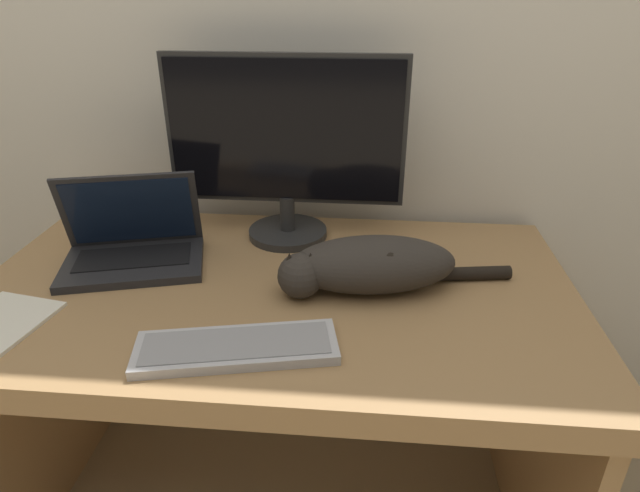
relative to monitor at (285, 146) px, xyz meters
The scene contains 6 objects.
wall_back 0.38m from the monitor, 88.07° to the left, with size 6.40×0.06×2.60m.
desk 0.48m from the monitor, 88.61° to the right, with size 1.38×0.78×0.72m.
monitor is the anchor object (origin of this frame).
laptop 0.45m from the monitor, 151.76° to the right, with size 0.37×0.29×0.22m.
external_keyboard 0.57m from the monitor, 92.53° to the right, with size 0.40×0.20×0.02m.
cat 0.39m from the monitor, 50.57° to the right, with size 0.53×0.21×0.13m.
Camera 1 is at (0.20, -0.66, 1.36)m, focal length 30.00 mm.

